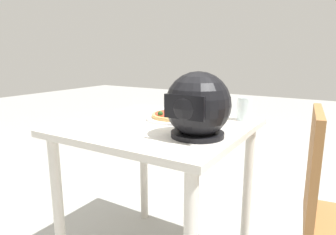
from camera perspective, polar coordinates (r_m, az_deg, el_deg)
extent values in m
cube|color=beige|center=(1.43, -1.69, -1.78)|extent=(0.82, 0.81, 0.03)
cylinder|color=beige|center=(1.72, 15.11, -13.50)|extent=(0.05, 0.05, 0.75)
cylinder|color=beige|center=(2.01, -4.71, -9.34)|extent=(0.05, 0.05, 0.75)
cylinder|color=beige|center=(1.56, -20.41, -16.70)|extent=(0.05, 0.05, 0.75)
cylinder|color=white|center=(1.52, 1.59, -0.13)|extent=(0.31, 0.31, 0.01)
cylinder|color=tan|center=(1.52, 1.60, 0.42)|extent=(0.25, 0.25, 0.02)
cylinder|color=red|center=(1.52, 1.60, 0.81)|extent=(0.22, 0.22, 0.00)
sphere|color=#234C1E|center=(1.58, 0.53, 1.74)|extent=(0.04, 0.04, 0.04)
sphere|color=#234C1E|center=(1.57, 1.25, 1.58)|extent=(0.03, 0.03, 0.03)
sphere|color=#234C1E|center=(1.53, 1.50, 1.42)|extent=(0.04, 0.04, 0.04)
sphere|color=#234C1E|center=(1.46, 3.55, 0.84)|extent=(0.03, 0.03, 0.03)
sphere|color=#234C1E|center=(1.46, -1.49, 0.77)|extent=(0.03, 0.03, 0.03)
cylinder|color=#E0D172|center=(1.49, 1.21, 1.03)|extent=(0.02, 0.02, 0.02)
cylinder|color=#E0D172|center=(1.57, 0.86, 1.64)|extent=(0.03, 0.03, 0.02)
cylinder|color=#E0D172|center=(1.48, 4.86, 0.88)|extent=(0.02, 0.02, 0.02)
cylinder|color=#E0D172|center=(1.52, 4.42, 1.22)|extent=(0.03, 0.03, 0.02)
cylinder|color=#E0D172|center=(1.44, 2.78, 0.54)|extent=(0.02, 0.02, 0.01)
sphere|color=black|center=(1.18, 5.82, 2.50)|extent=(0.26, 0.26, 0.26)
cylinder|color=black|center=(1.21, 5.70, -3.22)|extent=(0.22, 0.22, 0.02)
cube|color=black|center=(1.08, 3.15, 1.99)|extent=(0.16, 0.02, 0.09)
cylinder|color=silver|center=(1.54, 14.53, 1.64)|extent=(0.07, 0.07, 0.12)
cube|color=#996638|center=(1.30, 26.23, -8.57)|extent=(0.07, 0.38, 0.45)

